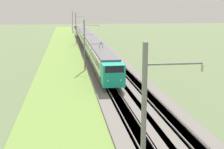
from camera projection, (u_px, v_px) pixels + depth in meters
The scene contains 10 objects.
ballast_main at pixel (96, 63), 58.57m from camera, with size 240.00×4.40×0.30m.
ballast_adjacent at pixel (116, 63), 59.13m from camera, with size 240.00×4.40×0.30m.
track_main at pixel (96, 63), 58.57m from camera, with size 240.00×1.57×0.45m.
track_adjacent at pixel (116, 63), 59.12m from camera, with size 240.00×1.57×0.45m.
grass_verge at pixel (65, 65), 57.75m from camera, with size 240.00×9.16×0.12m.
passenger_train at pixel (88, 41), 77.43m from camera, with size 83.00×2.85×5.05m.
catenary_mast_near at pixel (144, 147), 13.04m from camera, with size 0.22×2.56×9.09m.
catenary_mast_mid at pixel (85, 45), 51.43m from camera, with size 0.22×2.56×8.51m.
catenary_mast_far at pixel (76, 28), 89.71m from camera, with size 0.22×2.56×8.90m.
catenary_mast_distant at pixel (73, 22), 128.00m from camera, with size 0.22×2.56×9.22m.
Camera 1 is at (-7.51, 5.63, 10.38)m, focal length 50.00 mm.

